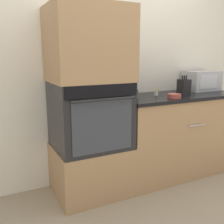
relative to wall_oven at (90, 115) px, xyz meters
The scene contains 11 objects.
ground_plane 0.93m from the wall_oven, 39.90° to the right, with size 12.00×12.00×0.00m, color gray.
wall_back 0.66m from the wall_oven, 43.25° to the left, with size 8.00×0.05×2.50m.
oven_cabinet_base 0.56m from the wall_oven, 90.00° to the left, with size 0.71×0.60×0.49m.
wall_oven is the anchor object (origin of this frame).
oven_cabinet_upper 0.65m from the wall_oven, 90.00° to the left, with size 0.71×0.60×0.67m.
counter_unit 1.12m from the wall_oven, ahead, with size 1.45×0.63×0.93m.
microwave 1.57m from the wall_oven, ahead, with size 0.43×0.28×0.24m.
knife_block 1.19m from the wall_oven, ahead, with size 0.11×0.12×0.21m.
bowl 0.90m from the wall_oven, 11.23° to the right, with size 0.14×0.14×0.04m.
condiment_jar_near 0.53m from the wall_oven, ahead, with size 0.06×0.06×0.09m.
condiment_jar_mid 0.82m from the wall_oven, ahead, with size 0.04×0.04×0.07m.
Camera 1 is at (-1.26, -1.98, 1.36)m, focal length 42.00 mm.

